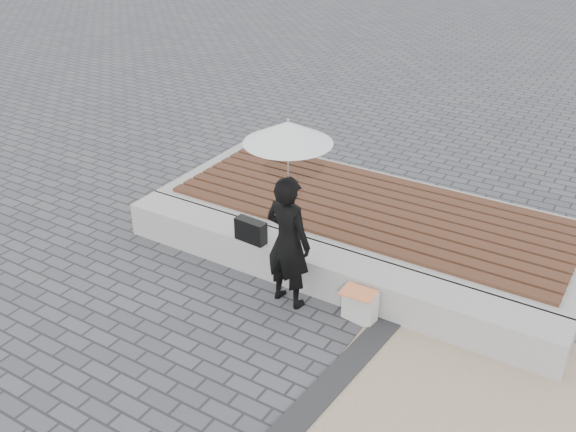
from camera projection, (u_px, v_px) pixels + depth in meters
The scene contains 9 objects.
ground at pixel (234, 373), 5.83m from camera, with size 80.00×80.00×0.00m, color #4A4A4F.
seating_ledge at pixel (322, 270), 6.93m from camera, with size 5.00×0.45×0.40m, color #ADACA6.
timber_platform at pixel (371, 223), 7.83m from camera, with size 5.00×2.00×0.40m, color #A8A8A3.
timber_decking at pixel (372, 207), 7.72m from camera, with size 4.60×1.80×0.04m, color brown, non-canonical shape.
woman at pixel (288, 242), 6.45m from camera, with size 0.52×0.34×1.42m, color black.
parasol at pixel (288, 132), 5.90m from camera, with size 0.83×0.83×1.06m.
handbag at pixel (251, 231), 7.02m from camera, with size 0.36×0.13×0.25m, color black.
canvas_tote at pixel (360, 305), 6.42m from camera, with size 0.34×0.14×0.36m, color silver.
magazine at pixel (359, 292), 6.30m from camera, with size 0.33×0.24×0.01m, color #FE4254.
Camera 1 is at (2.74, -3.54, 4.02)m, focal length 40.90 mm.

